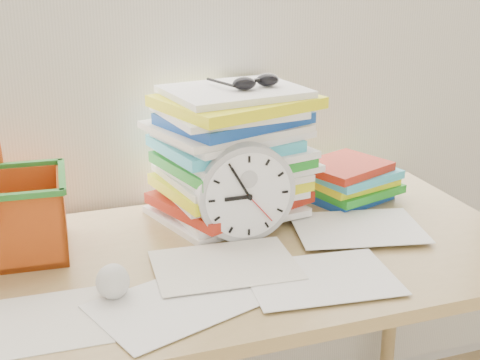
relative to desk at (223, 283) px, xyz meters
name	(u,v)px	position (x,y,z in m)	size (l,w,h in m)	color
desk	(223,283)	(0.00, 0.00, 0.00)	(1.40, 0.70, 0.75)	#987B47
paper_stack	(232,153)	(0.09, 0.21, 0.24)	(0.36, 0.30, 0.32)	white
clock	(245,192)	(0.07, 0.06, 0.19)	(0.23, 0.23, 0.05)	#B3B3B3
sunglasses	(256,82)	(0.15, 0.20, 0.42)	(0.14, 0.12, 0.04)	black
book_stack	(349,181)	(0.42, 0.20, 0.13)	(0.26, 0.20, 0.11)	white
crumpled_ball	(112,281)	(-0.26, -0.11, 0.11)	(0.07, 0.07, 0.07)	silver
scattered_papers	(223,251)	(0.00, 0.00, 0.08)	(1.26, 0.42, 0.02)	white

